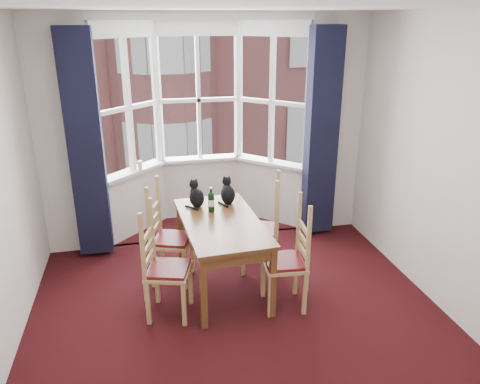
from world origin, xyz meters
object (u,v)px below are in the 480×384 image
object	(u,v)px
dining_table	(221,229)
cat_right	(228,193)
cat_left	(196,196)
chair_right_far	(268,231)
chair_right_near	(293,263)
chair_left_near	(159,270)
chair_left_far	(164,240)
wine_bottle	(211,201)
candle_tall	(140,165)

from	to	relation	value
dining_table	cat_right	world-z (taller)	cat_right
cat_left	chair_right_far	bearing A→B (deg)	-14.12
chair_right_near	chair_left_near	bearing A→B (deg)	174.43
chair_left_far	cat_left	bearing A→B (deg)	23.41
dining_table	cat_right	size ratio (longest dim) A/B	4.74
chair_left_near	cat_left	size ratio (longest dim) A/B	2.94
chair_left_near	chair_left_far	size ratio (longest dim) A/B	1.00
chair_right_far	cat_right	world-z (taller)	cat_right
cat_right	wine_bottle	size ratio (longest dim) A/B	1.14
cat_left	cat_right	xyz separation A→B (m)	(0.35, 0.02, -0.00)
chair_left_near	candle_tall	bearing A→B (deg)	93.25
chair_left_near	chair_right_near	distance (m)	1.30
chair_left_near	cat_right	xyz separation A→B (m)	(0.83, 0.83, 0.41)
wine_bottle	candle_tall	distance (m)	1.51
chair_left_far	candle_tall	distance (m)	1.41
chair_right_near	cat_left	xyz separation A→B (m)	(-0.82, 0.94, 0.41)
cat_right	cat_left	bearing A→B (deg)	-176.37
chair_left_far	cat_right	world-z (taller)	cat_right
cat_left	cat_right	bearing A→B (deg)	3.63
wine_bottle	dining_table	bearing A→B (deg)	-76.57
chair_left_near	cat_left	xyz separation A→B (m)	(0.47, 0.81, 0.41)
chair_left_near	candle_tall	distance (m)	2.01
candle_tall	wine_bottle	bearing A→B (deg)	-61.60
chair_right_far	wine_bottle	world-z (taller)	wine_bottle
chair_right_far	cat_right	distance (m)	0.63
cat_left	candle_tall	size ratio (longest dim) A/B	2.64
cat_right	wine_bottle	xyz separation A→B (m)	(-0.22, -0.21, 0.00)
chair_right_near	cat_right	distance (m)	1.14
cat_right	chair_left_near	bearing A→B (deg)	-134.88
chair_right_far	candle_tall	size ratio (longest dim) A/B	7.77
chair_left_near	candle_tall	size ratio (longest dim) A/B	7.77
cat_left	candle_tall	bearing A→B (deg)	117.05
chair_left_far	chair_right_far	world-z (taller)	same
chair_left_near	chair_right_far	bearing A→B (deg)	26.21
cat_left	chair_right_near	bearing A→B (deg)	-48.77
cat_right	candle_tall	size ratio (longest dim) A/B	2.63
cat_right	chair_left_far	bearing A→B (deg)	-165.58
dining_table	candle_tall	size ratio (longest dim) A/B	12.49
candle_tall	chair_right_far	bearing A→B (deg)	-44.63
chair_left_far	cat_left	size ratio (longest dim) A/B	2.94
chair_left_near	chair_right_far	size ratio (longest dim) A/B	1.00
chair_left_far	cat_right	size ratio (longest dim) A/B	2.95
wine_bottle	chair_right_far	bearing A→B (deg)	-1.01
chair_right_far	cat_left	distance (m)	0.90
wine_bottle	candle_tall	xyz separation A→B (m)	(-0.72, 1.33, 0.04)
chair_right_far	chair_right_near	bearing A→B (deg)	-86.45
wine_bottle	chair_left_far	bearing A→B (deg)	178.38
chair_right_far	candle_tall	distance (m)	1.96
candle_tall	chair_left_far	bearing A→B (deg)	-81.51
chair_left_near	wine_bottle	size ratio (longest dim) A/B	3.36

